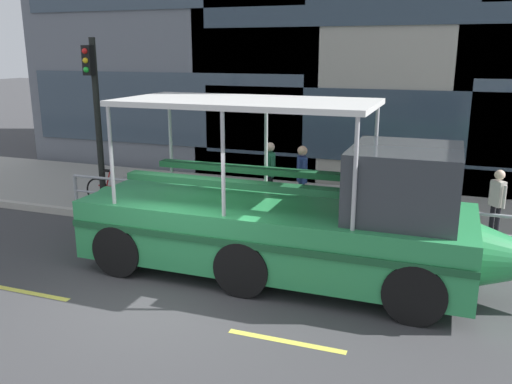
{
  "coord_description": "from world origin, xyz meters",
  "views": [
    {
      "loc": [
        4.43,
        -7.72,
        4.14
      ],
      "look_at": [
        0.71,
        2.38,
        1.3
      ],
      "focal_mm": 37.63,
      "sensor_mm": 36.0,
      "label": 1
    }
  ],
  "objects_px": {
    "leaned_bicycle": "(114,192)",
    "pedestrian_mid_right": "(270,168)",
    "pedestrian_mid_left": "(302,174)",
    "pedestrian_near_bow": "(497,199)",
    "traffic_light_pole": "(95,107)",
    "duck_tour_boat": "(301,221)"
  },
  "relations": [
    {
      "from": "leaned_bicycle",
      "to": "pedestrian_mid_right",
      "type": "xyz_separation_m",
      "value": [
        3.88,
        1.29,
        0.65
      ]
    },
    {
      "from": "leaned_bicycle",
      "to": "pedestrian_mid_right",
      "type": "distance_m",
      "value": 4.14
    },
    {
      "from": "pedestrian_mid_left",
      "to": "pedestrian_mid_right",
      "type": "xyz_separation_m",
      "value": [
        -0.99,
        0.52,
        -0.03
      ]
    },
    {
      "from": "leaned_bicycle",
      "to": "pedestrian_mid_right",
      "type": "relative_size",
      "value": 1.02
    },
    {
      "from": "leaned_bicycle",
      "to": "pedestrian_mid_left",
      "type": "xyz_separation_m",
      "value": [
        4.87,
        0.77,
        0.69
      ]
    },
    {
      "from": "pedestrian_near_bow",
      "to": "pedestrian_mid_right",
      "type": "bearing_deg",
      "value": 171.57
    },
    {
      "from": "pedestrian_near_bow",
      "to": "pedestrian_mid_right",
      "type": "relative_size",
      "value": 0.91
    },
    {
      "from": "pedestrian_near_bow",
      "to": "leaned_bicycle",
      "type": "bearing_deg",
      "value": -176.86
    },
    {
      "from": "traffic_light_pole",
      "to": "leaned_bicycle",
      "type": "xyz_separation_m",
      "value": [
        0.33,
        0.08,
        -2.21
      ]
    },
    {
      "from": "duck_tour_boat",
      "to": "traffic_light_pole",
      "type": "bearing_deg",
      "value": 159.63
    },
    {
      "from": "pedestrian_mid_left",
      "to": "duck_tour_boat",
      "type": "bearing_deg",
      "value": -74.67
    },
    {
      "from": "traffic_light_pole",
      "to": "pedestrian_mid_right",
      "type": "distance_m",
      "value": 4.69
    },
    {
      "from": "leaned_bicycle",
      "to": "pedestrian_mid_left",
      "type": "relative_size",
      "value": 0.99
    },
    {
      "from": "pedestrian_mid_left",
      "to": "pedestrian_mid_right",
      "type": "distance_m",
      "value": 1.12
    },
    {
      "from": "pedestrian_near_bow",
      "to": "pedestrian_mid_left",
      "type": "relative_size",
      "value": 0.89
    },
    {
      "from": "traffic_light_pole",
      "to": "pedestrian_mid_left",
      "type": "xyz_separation_m",
      "value": [
        5.2,
        0.85,
        -1.52
      ]
    },
    {
      "from": "traffic_light_pole",
      "to": "leaned_bicycle",
      "type": "height_order",
      "value": "traffic_light_pole"
    },
    {
      "from": "duck_tour_boat",
      "to": "pedestrian_mid_left",
      "type": "xyz_separation_m",
      "value": [
        -0.85,
        3.09,
        0.16
      ]
    },
    {
      "from": "traffic_light_pole",
      "to": "pedestrian_near_bow",
      "type": "xyz_separation_m",
      "value": [
        9.54,
        0.58,
        -1.65
      ]
    },
    {
      "from": "leaned_bicycle",
      "to": "pedestrian_mid_left",
      "type": "distance_m",
      "value": 4.98
    },
    {
      "from": "duck_tour_boat",
      "to": "pedestrian_mid_left",
      "type": "height_order",
      "value": "duck_tour_boat"
    },
    {
      "from": "duck_tour_boat",
      "to": "pedestrian_mid_right",
      "type": "distance_m",
      "value": 4.06
    }
  ]
}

